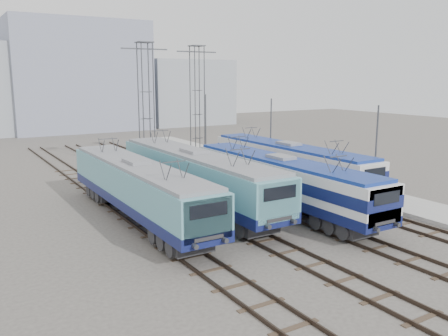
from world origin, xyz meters
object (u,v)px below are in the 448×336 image
locomotive_far_left (139,186)px  mast_rear (206,126)px  locomotive_center_left (196,175)px  mast_mid (271,138)px  catenary_tower_east (197,99)px  mast_front (376,156)px  locomotive_center_right (282,179)px  catenary_tower_west (146,101)px  locomotive_far_right (290,162)px

locomotive_far_left → mast_rear: size_ratio=2.57×
locomotive_center_left → mast_rear: 21.15m
locomotive_center_left → mast_mid: size_ratio=2.69×
catenary_tower_east → mast_mid: bearing=-78.1°
locomotive_far_left → catenary_tower_east: 22.03m
mast_front → locomotive_center_left: bearing=151.5°
catenary_tower_east → mast_rear: (2.10, 2.00, -3.14)m
locomotive_center_left → mast_mid: mast_mid is taller
locomotive_center_right → mast_mid: size_ratio=2.50×
mast_mid → locomotive_far_left: bearing=-155.4°
locomotive_center_right → catenary_tower_east: 20.70m
locomotive_center_right → mast_front: size_ratio=2.50×
catenary_tower_west → mast_mid: 12.16m
locomotive_center_left → mast_rear: size_ratio=2.69×
locomotive_center_left → mast_rear: mast_rear is taller
mast_mid → locomotive_center_right: bearing=-123.0°
locomotive_center_left → catenary_tower_east: size_ratio=1.57×
locomotive_far_right → catenary_tower_east: bearing=91.0°
locomotive_far_right → mast_front: bearing=-75.2°
locomotive_far_left → catenary_tower_east: bearing=52.1°
locomotive_far_left → locomotive_far_right: bearing=8.5°
mast_rear → locomotive_far_left: bearing=-128.9°
locomotive_far_right → mast_rear: 17.16m
catenary_tower_east → locomotive_far_left: bearing=-127.9°
catenary_tower_east → locomotive_far_right: bearing=-89.0°
locomotive_center_right → mast_rear: mast_rear is taller
locomotive_center_left → locomotive_center_right: bearing=-39.1°
catenary_tower_west → mast_rear: 9.99m
locomotive_center_left → mast_mid: 12.51m
locomotive_far_left → locomotive_center_left: (4.50, 0.92, 0.10)m
catenary_tower_west → mast_front: size_ratio=1.71×
locomotive_center_right → locomotive_far_right: locomotive_far_right is taller
locomotive_center_right → locomotive_far_right: size_ratio=1.00×
mast_mid → locomotive_far_right: bearing=-110.2°
mast_front → mast_rear: same height
mast_front → locomotive_far_right: bearing=104.8°
mast_front → mast_mid: same height
locomotive_far_right → catenary_tower_east: (-0.25, 15.02, 4.40)m
mast_mid → mast_rear: 12.00m
locomotive_far_right → catenary_tower_west: catenary_tower_west is taller
locomotive_center_left → mast_front: (10.85, -5.89, 1.16)m
locomotive_far_left → locomotive_far_right: locomotive_far_left is taller
catenary_tower_east → mast_front: (2.10, -22.00, -3.14)m
locomotive_far_left → mast_rear: mast_rear is taller
locomotive_far_left → catenary_tower_east: (13.25, 17.04, 4.40)m
locomotive_far_left → mast_rear: bearing=51.1°
locomotive_far_right → catenary_tower_west: (-6.75, 13.02, 4.40)m
locomotive_far_left → locomotive_center_right: locomotive_far_left is taller
locomotive_center_left → catenary_tower_east: 18.83m
mast_rear → mast_mid: bearing=-90.0°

